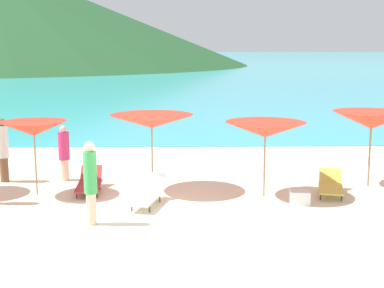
# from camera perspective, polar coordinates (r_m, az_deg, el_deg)

# --- Properties ---
(ground_plane) EXTENTS (50.00, 100.00, 0.30)m
(ground_plane) POSITION_cam_1_polar(r_m,az_deg,el_deg) (22.38, -2.93, -0.43)
(ground_plane) COLOR beige
(ocean_water) EXTENTS (650.00, 440.00, 0.02)m
(ocean_water) POSITION_cam_1_polar(r_m,az_deg,el_deg) (241.42, -1.40, 9.19)
(ocean_water) COLOR #38B7CC
(ocean_water) RESTS_ON ground_plane
(umbrella_1) EXTENTS (1.74, 1.74, 2.01)m
(umbrella_1) POSITION_cam_1_polar(r_m,az_deg,el_deg) (15.01, -16.27, 1.56)
(umbrella_1) COLOR #9E7F59
(umbrella_1) RESTS_ON ground_plane
(umbrella_2) EXTENTS (2.32, 2.32, 2.14)m
(umbrella_2) POSITION_cam_1_polar(r_m,az_deg,el_deg) (14.88, -4.26, 2.39)
(umbrella_2) COLOR #9E7F59
(umbrella_2) RESTS_ON ground_plane
(umbrella_3) EXTENTS (2.26, 2.26, 2.02)m
(umbrella_3) POSITION_cam_1_polar(r_m,az_deg,el_deg) (14.40, 7.70, 1.50)
(umbrella_3) COLOR #9E7F59
(umbrella_3) RESTS_ON ground_plane
(umbrella_4) EXTENTS (2.18, 2.18, 2.16)m
(umbrella_4) POSITION_cam_1_polar(r_m,az_deg,el_deg) (16.14, 18.33, 2.38)
(umbrella_4) COLOR #9E7F59
(umbrella_4) RESTS_ON ground_plane
(lounge_chair_0) EXTENTS (0.71, 1.77, 0.58)m
(lounge_chair_0) POSITION_cam_1_polar(r_m,az_deg,el_deg) (15.29, -10.74, -4.00)
(lounge_chair_0) COLOR #A53333
(lounge_chair_0) RESTS_ON ground_plane
(lounge_chair_2) EXTENTS (0.88, 1.64, 0.69)m
(lounge_chair_2) POSITION_cam_1_polar(r_m,az_deg,el_deg) (13.83, -4.62, -5.28)
(lounge_chair_2) COLOR white
(lounge_chair_2) RESTS_ON ground_plane
(lounge_chair_3) EXTENTS (0.96, 1.65, 0.59)m
(lounge_chair_3) POSITION_cam_1_polar(r_m,az_deg,el_deg) (15.21, 14.35, -4.22)
(lounge_chair_3) COLOR #D8BF4C
(lounge_chair_3) RESTS_ON ground_plane
(beachgoer_1) EXTENTS (0.33, 0.33, 1.90)m
(beachgoer_1) POSITION_cam_1_polar(r_m,az_deg,el_deg) (16.94, -19.24, -0.40)
(beachgoer_1) COLOR brown
(beachgoer_1) RESTS_ON ground_plane
(beachgoer_2) EXTENTS (0.30, 0.30, 1.90)m
(beachgoer_2) POSITION_cam_1_polar(r_m,az_deg,el_deg) (12.32, -10.62, -3.73)
(beachgoer_2) COLOR beige
(beachgoer_2) RESTS_ON ground_plane
(beachgoer_3) EXTENTS (0.33, 0.33, 1.66)m
(beachgoer_3) POSITION_cam_1_polar(r_m,az_deg,el_deg) (16.63, -13.29, -0.78)
(beachgoer_3) COLOR beige
(beachgoer_3) RESTS_ON ground_plane
(cooler_box) EXTENTS (0.54, 0.42, 0.34)m
(cooler_box) POSITION_cam_1_polar(r_m,az_deg,el_deg) (14.16, 11.25, -5.54)
(cooler_box) COLOR white
(cooler_box) RESTS_ON ground_plane
(cruise_ship) EXTENTS (54.05, 9.01, 20.42)m
(cruise_ship) POSITION_cam_1_polar(r_m,az_deg,el_deg) (272.25, -13.87, 10.63)
(cruise_ship) COLOR white
(cruise_ship) RESTS_ON ocean_water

